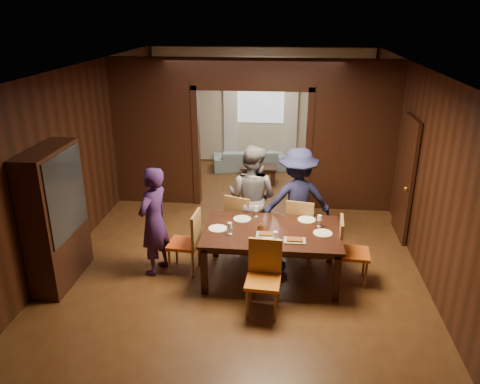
# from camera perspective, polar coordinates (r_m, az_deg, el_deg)

# --- Properties ---
(floor) EXTENTS (9.00, 9.00, 0.00)m
(floor) POSITION_cam_1_polar(r_m,az_deg,el_deg) (8.13, 0.49, -5.88)
(floor) COLOR #4D2915
(floor) RESTS_ON ground
(ceiling) EXTENTS (5.50, 9.00, 0.02)m
(ceiling) POSITION_cam_1_polar(r_m,az_deg,el_deg) (7.27, 0.56, 14.87)
(ceiling) COLOR silver
(ceiling) RESTS_ON room_walls
(room_walls) EXTENTS (5.52, 9.01, 2.90)m
(room_walls) POSITION_cam_1_polar(r_m,az_deg,el_deg) (9.37, 1.60, 7.69)
(room_walls) COLOR black
(room_walls) RESTS_ON floor
(person_purple) EXTENTS (0.58, 0.70, 1.66)m
(person_purple) POSITION_cam_1_polar(r_m,az_deg,el_deg) (6.97, -10.46, -3.55)
(person_purple) COLOR #371C52
(person_purple) RESTS_ON floor
(person_grey) EXTENTS (1.04, 0.93, 1.76)m
(person_grey) POSITION_cam_1_polar(r_m,az_deg,el_deg) (7.56, 1.46, -0.71)
(person_grey) COLOR #5E5C64
(person_grey) RESTS_ON floor
(person_navy) EXTENTS (1.22, 0.84, 1.72)m
(person_navy) POSITION_cam_1_polar(r_m,az_deg,el_deg) (7.58, 7.00, -0.97)
(person_navy) COLOR #1A1C41
(person_navy) RESTS_ON floor
(sofa) EXTENTS (1.85, 0.98, 0.51)m
(sofa) POSITION_cam_1_polar(r_m,az_deg,el_deg) (11.61, 1.15, 4.02)
(sofa) COLOR #819FA9
(sofa) RESTS_ON floor
(serving_bowl) EXTENTS (0.37, 0.37, 0.09)m
(serving_bowl) POSITION_cam_1_polar(r_m,az_deg,el_deg) (6.87, 4.41, -3.82)
(serving_bowl) COLOR black
(serving_bowl) RESTS_ON dining_table
(dining_table) EXTENTS (1.97, 1.22, 0.76)m
(dining_table) POSITION_cam_1_polar(r_m,az_deg,el_deg) (6.93, 3.81, -7.51)
(dining_table) COLOR black
(dining_table) RESTS_ON floor
(coffee_table) EXTENTS (0.80, 0.50, 0.40)m
(coffee_table) POSITION_cam_1_polar(r_m,az_deg,el_deg) (10.71, 2.32, 2.16)
(coffee_table) COLOR black
(coffee_table) RESTS_ON floor
(chair_left) EXTENTS (0.47, 0.47, 0.97)m
(chair_left) POSITION_cam_1_polar(r_m,az_deg,el_deg) (7.07, -6.87, -6.04)
(chair_left) COLOR #C64512
(chair_left) RESTS_ON floor
(chair_right) EXTENTS (0.47, 0.47, 0.97)m
(chair_right) POSITION_cam_1_polar(r_m,az_deg,el_deg) (6.96, 13.70, -7.03)
(chair_right) COLOR #C44D12
(chair_right) RESTS_ON floor
(chair_far_l) EXTENTS (0.56, 0.56, 0.97)m
(chair_far_l) POSITION_cam_1_polar(r_m,az_deg,el_deg) (7.70, 0.27, -3.49)
(chair_far_l) COLOR orange
(chair_far_l) RESTS_ON floor
(chair_far_r) EXTENTS (0.52, 0.52, 0.97)m
(chair_far_r) POSITION_cam_1_polar(r_m,az_deg,el_deg) (7.60, 7.43, -4.04)
(chair_far_r) COLOR red
(chair_far_r) RESTS_ON floor
(chair_near) EXTENTS (0.47, 0.47, 0.97)m
(chair_near) POSITION_cam_1_polar(r_m,az_deg,el_deg) (6.12, 2.83, -10.62)
(chair_near) COLOR orange
(chair_near) RESTS_ON floor
(hutch) EXTENTS (0.40, 1.20, 2.00)m
(hutch) POSITION_cam_1_polar(r_m,az_deg,el_deg) (7.07, -21.59, -2.87)
(hutch) COLOR black
(hutch) RESTS_ON floor
(door_right) EXTENTS (0.06, 0.90, 2.10)m
(door_right) POSITION_cam_1_polar(r_m,az_deg,el_deg) (8.40, 19.52, 1.55)
(door_right) COLOR black
(door_right) RESTS_ON floor
(window_far) EXTENTS (1.20, 0.03, 1.30)m
(window_far) POSITION_cam_1_polar(r_m,az_deg,el_deg) (11.83, 2.55, 11.53)
(window_far) COLOR silver
(window_far) RESTS_ON back_wall
(curtain_left) EXTENTS (0.35, 0.06, 2.40)m
(curtain_left) POSITION_cam_1_polar(r_m,az_deg,el_deg) (11.94, -1.14, 9.44)
(curtain_left) COLOR white
(curtain_left) RESTS_ON back_wall
(curtain_right) EXTENTS (0.35, 0.06, 2.40)m
(curtain_right) POSITION_cam_1_polar(r_m,az_deg,el_deg) (11.86, 6.17, 9.23)
(curtain_right) COLOR white
(curtain_right) RESTS_ON back_wall
(plate_left) EXTENTS (0.27, 0.27, 0.01)m
(plate_left) POSITION_cam_1_polar(r_m,az_deg,el_deg) (6.79, -2.73, -4.46)
(plate_left) COLOR white
(plate_left) RESTS_ON dining_table
(plate_far_l) EXTENTS (0.27, 0.27, 0.01)m
(plate_far_l) POSITION_cam_1_polar(r_m,az_deg,el_deg) (7.09, 0.25, -3.29)
(plate_far_l) COLOR silver
(plate_far_l) RESTS_ON dining_table
(plate_far_r) EXTENTS (0.27, 0.27, 0.01)m
(plate_far_r) POSITION_cam_1_polar(r_m,az_deg,el_deg) (7.13, 8.13, -3.36)
(plate_far_r) COLOR white
(plate_far_r) RESTS_ON dining_table
(plate_right) EXTENTS (0.27, 0.27, 0.01)m
(plate_right) POSITION_cam_1_polar(r_m,az_deg,el_deg) (6.75, 10.05, -4.96)
(plate_right) COLOR white
(plate_right) RESTS_ON dining_table
(plate_near) EXTENTS (0.27, 0.27, 0.01)m
(plate_near) POSITION_cam_1_polar(r_m,az_deg,el_deg) (6.44, 3.74, -6.01)
(plate_near) COLOR silver
(plate_near) RESTS_ON dining_table
(platter_a) EXTENTS (0.30, 0.20, 0.04)m
(platter_a) POSITION_cam_1_polar(r_m,az_deg,el_deg) (6.60, 3.30, -5.16)
(platter_a) COLOR gray
(platter_a) RESTS_ON dining_table
(platter_b) EXTENTS (0.30, 0.20, 0.04)m
(platter_b) POSITION_cam_1_polar(r_m,az_deg,el_deg) (6.48, 6.68, -5.82)
(platter_b) COLOR gray
(platter_b) RESTS_ON dining_table
(wineglass_left) EXTENTS (0.08, 0.08, 0.18)m
(wineglass_left) POSITION_cam_1_polar(r_m,az_deg,el_deg) (6.59, -1.25, -4.49)
(wineglass_left) COLOR silver
(wineglass_left) RESTS_ON dining_table
(wineglass_far) EXTENTS (0.08, 0.08, 0.18)m
(wineglass_far) POSITION_cam_1_polar(r_m,az_deg,el_deg) (7.14, 1.98, -2.37)
(wineglass_far) COLOR white
(wineglass_far) RESTS_ON dining_table
(wineglass_right) EXTENTS (0.08, 0.08, 0.18)m
(wineglass_right) POSITION_cam_1_polar(r_m,az_deg,el_deg) (6.92, 9.66, -3.50)
(wineglass_right) COLOR white
(wineglass_right) RESTS_ON dining_table
(tumbler) EXTENTS (0.07, 0.07, 0.14)m
(tumbler) POSITION_cam_1_polar(r_m,az_deg,el_deg) (6.44, 4.32, -5.42)
(tumbler) COLOR white
(tumbler) RESTS_ON dining_table
(condiment_jar) EXTENTS (0.08, 0.08, 0.11)m
(condiment_jar) POSITION_cam_1_polar(r_m,az_deg,el_deg) (6.72, 2.50, -4.29)
(condiment_jar) COLOR #522913
(condiment_jar) RESTS_ON dining_table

